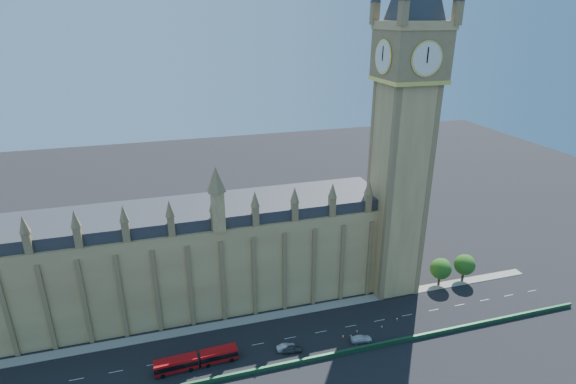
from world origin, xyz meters
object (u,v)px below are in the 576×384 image
object	(u,v)px
car_grey	(292,349)
car_white	(361,339)
red_bus	(196,360)
car_silver	(286,347)

from	to	relation	value
car_grey	car_white	distance (m)	17.03
red_bus	car_grey	bearing A→B (deg)	-6.76
car_grey	car_silver	distance (m)	1.52
car_silver	car_white	bearing A→B (deg)	-96.88
red_bus	car_grey	world-z (taller)	red_bus
car_grey	car_white	xyz separation A→B (m)	(16.98, -1.21, -0.03)
car_grey	car_silver	world-z (taller)	car_grey
red_bus	car_grey	xyz separation A→B (m)	(21.81, -1.54, -0.86)
red_bus	car_silver	size ratio (longest dim) A/B	4.13
red_bus	car_silver	bearing A→B (deg)	-4.24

